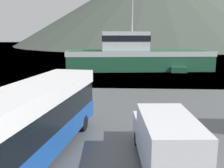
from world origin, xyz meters
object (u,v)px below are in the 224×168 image
object	(u,v)px
delivery_van	(165,139)
small_boat	(175,67)
fishing_boat	(136,55)
tour_bus	(30,121)

from	to	relation	value
delivery_van	small_boat	size ratio (longest dim) A/B	0.92
fishing_boat	tour_bus	bearing A→B (deg)	-16.41
delivery_van	fishing_boat	world-z (taller)	fishing_boat
small_boat	tour_bus	bearing A→B (deg)	-111.73
delivery_van	small_boat	xyz separation A→B (m)	(6.21, 30.32, -0.84)
tour_bus	delivery_van	world-z (taller)	tour_bus
tour_bus	delivery_van	xyz separation A→B (m)	(5.70, -0.15, -0.61)
tour_bus	fishing_boat	distance (m)	30.70
tour_bus	small_boat	bearing A→B (deg)	76.28
tour_bus	fishing_boat	xyz separation A→B (m)	(5.71, 30.16, 0.43)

